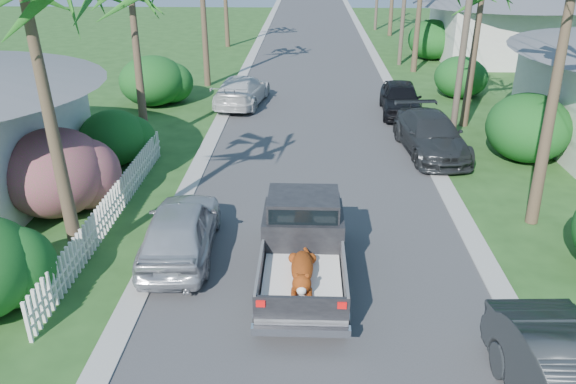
{
  "coord_description": "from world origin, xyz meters",
  "views": [
    {
      "loc": [
        -0.34,
        -9.1,
        7.69
      ],
      "look_at": [
        -0.84,
        4.63,
        1.4
      ],
      "focal_mm": 35.0,
      "sensor_mm": 36.0,
      "label": 1
    }
  ],
  "objects_px": {
    "parked_car_rm": "(431,135)",
    "house_right_far": "(509,27)",
    "parked_car_ln": "(180,229)",
    "utility_pole_b": "(466,26)",
    "pickup_truck": "(303,239)",
    "parked_car_rf": "(401,99)",
    "parked_car_lf": "(242,91)"
  },
  "relations": [
    {
      "from": "parked_car_rm",
      "to": "utility_pole_b",
      "type": "height_order",
      "value": "utility_pole_b"
    },
    {
      "from": "parked_car_rm",
      "to": "house_right_far",
      "type": "relative_size",
      "value": 0.57
    },
    {
      "from": "parked_car_lf",
      "to": "utility_pole_b",
      "type": "height_order",
      "value": "utility_pole_b"
    },
    {
      "from": "parked_car_rm",
      "to": "parked_car_rf",
      "type": "xyz_separation_m",
      "value": [
        -0.4,
        5.22,
        0.01
      ]
    },
    {
      "from": "parked_car_lf",
      "to": "house_right_far",
      "type": "xyz_separation_m",
      "value": [
        16.6,
        11.93,
        1.4
      ]
    },
    {
      "from": "parked_car_ln",
      "to": "house_right_far",
      "type": "relative_size",
      "value": 0.49
    },
    {
      "from": "utility_pole_b",
      "to": "parked_car_rf",
      "type": "bearing_deg",
      "value": 113.08
    },
    {
      "from": "pickup_truck",
      "to": "house_right_far",
      "type": "xyz_separation_m",
      "value": [
        13.41,
        27.23,
        1.11
      ]
    },
    {
      "from": "pickup_truck",
      "to": "parked_car_lf",
      "type": "relative_size",
      "value": 1.03
    },
    {
      "from": "house_right_far",
      "to": "parked_car_rf",
      "type": "bearing_deg",
      "value": -124.19
    },
    {
      "from": "parked_car_ln",
      "to": "parked_car_lf",
      "type": "height_order",
      "value": "parked_car_ln"
    },
    {
      "from": "parked_car_ln",
      "to": "utility_pole_b",
      "type": "bearing_deg",
      "value": -137.21
    },
    {
      "from": "parked_car_lf",
      "to": "pickup_truck",
      "type": "bearing_deg",
      "value": 109.54
    },
    {
      "from": "parked_car_rf",
      "to": "parked_car_ln",
      "type": "height_order",
      "value": "parked_car_rf"
    },
    {
      "from": "parked_car_rf",
      "to": "parked_car_lf",
      "type": "bearing_deg",
      "value": 173.16
    },
    {
      "from": "parked_car_lf",
      "to": "parked_car_rf",
      "type": "bearing_deg",
      "value": 177.93
    },
    {
      "from": "parked_car_rm",
      "to": "parked_car_lf",
      "type": "xyz_separation_m",
      "value": [
        -8.0,
        6.54,
        -0.01
      ]
    },
    {
      "from": "parked_car_rf",
      "to": "utility_pole_b",
      "type": "bearing_deg",
      "value": -63.94
    },
    {
      "from": "parked_car_lf",
      "to": "utility_pole_b",
      "type": "xyz_separation_m",
      "value": [
        9.2,
        -5.07,
        3.88
      ]
    },
    {
      "from": "parked_car_ln",
      "to": "parked_car_lf",
      "type": "distance_m",
      "value": 14.44
    },
    {
      "from": "house_right_far",
      "to": "utility_pole_b",
      "type": "relative_size",
      "value": 1.0
    },
    {
      "from": "house_right_far",
      "to": "parked_car_rm",
      "type": "bearing_deg",
      "value": -114.97
    },
    {
      "from": "parked_car_ln",
      "to": "parked_car_rf",
      "type": "bearing_deg",
      "value": -122.82
    },
    {
      "from": "house_right_far",
      "to": "pickup_truck",
      "type": "bearing_deg",
      "value": -116.22
    },
    {
      "from": "parked_car_ln",
      "to": "pickup_truck",
      "type": "bearing_deg",
      "value": 162.23
    },
    {
      "from": "parked_car_rf",
      "to": "pickup_truck",
      "type": "bearing_deg",
      "value": -104.51
    },
    {
      "from": "pickup_truck",
      "to": "parked_car_rm",
      "type": "bearing_deg",
      "value": 61.25
    },
    {
      "from": "pickup_truck",
      "to": "parked_car_ln",
      "type": "bearing_deg",
      "value": 164.98
    },
    {
      "from": "pickup_truck",
      "to": "parked_car_rf",
      "type": "bearing_deg",
      "value": 72.51
    },
    {
      "from": "parked_car_rf",
      "to": "parked_car_ln",
      "type": "relative_size",
      "value": 1.0
    },
    {
      "from": "pickup_truck",
      "to": "utility_pole_b",
      "type": "xyz_separation_m",
      "value": [
        6.01,
        10.23,
        3.59
      ]
    },
    {
      "from": "pickup_truck",
      "to": "parked_car_ln",
      "type": "distance_m",
      "value": 3.32
    }
  ]
}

